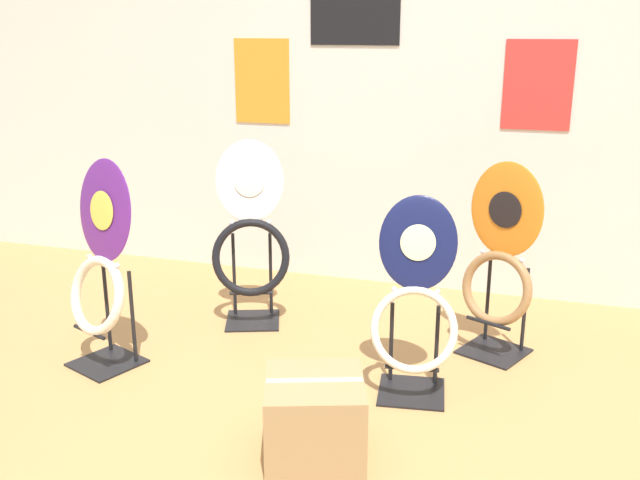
% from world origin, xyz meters
% --- Properties ---
extents(wall_back, '(8.00, 0.07, 2.60)m').
position_xyz_m(wall_back, '(0.00, 2.33, 1.30)').
color(wall_back, silver).
rests_on(wall_back, ground_plane).
extents(toilet_seat_display_orange_sun, '(0.38, 0.37, 0.93)m').
position_xyz_m(toilet_seat_display_orange_sun, '(0.54, 1.48, 0.44)').
color(toilet_seat_display_orange_sun, black).
rests_on(toilet_seat_display_orange_sun, ground_plane).
extents(toilet_seat_display_purple_note, '(0.42, 0.36, 0.96)m').
position_xyz_m(toilet_seat_display_purple_note, '(-1.17, 0.83, 0.47)').
color(toilet_seat_display_purple_note, black).
rests_on(toilet_seat_display_purple_note, ground_plane).
extents(toilet_seat_display_navy_moon, '(0.39, 0.35, 0.84)m').
position_xyz_m(toilet_seat_display_navy_moon, '(0.23, 1.00, 0.41)').
color(toilet_seat_display_navy_moon, black).
rests_on(toilet_seat_display_navy_moon, ground_plane).
extents(toilet_seat_display_white_plain, '(0.43, 0.36, 0.96)m').
position_xyz_m(toilet_seat_display_white_plain, '(-0.72, 1.49, 0.46)').
color(toilet_seat_display_white_plain, black).
rests_on(toilet_seat_display_white_plain, ground_plane).
extents(storage_box, '(0.45, 0.45, 0.30)m').
position_xyz_m(storage_box, '(-0.02, 0.41, 0.15)').
color(storage_box, '#A37F51').
rests_on(storage_box, ground_plane).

